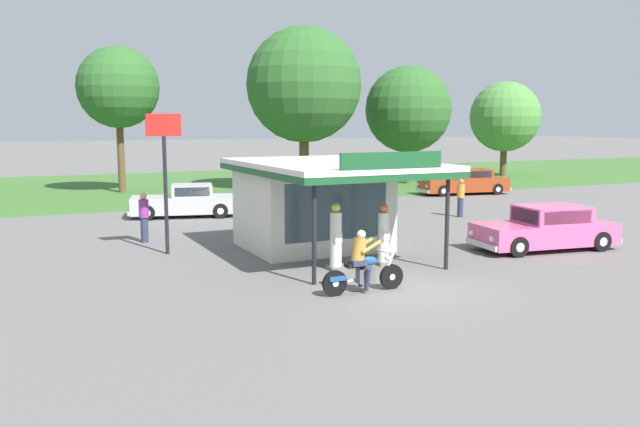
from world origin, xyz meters
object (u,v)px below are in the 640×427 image
object	(u,v)px
parked_car_back_row_centre_right	(185,202)
parked_car_back_row_left	(465,183)
parked_car_back_row_centre	(345,193)
gas_pump_offside	(384,237)
gas_pump_nearside	(336,239)
featured_classic_sedan	(546,229)
bystander_leaning_by_kiosk	(144,216)
bystander_standing_back_lot	(461,197)
roadside_pole_sign	(165,158)
motorcycle_with_rider	(362,267)

from	to	relation	value
parked_car_back_row_centre_right	parked_car_back_row_left	world-z (taller)	parked_car_back_row_left
parked_car_back_row_centre_right	parked_car_back_row_centre	distance (m)	8.05
parked_car_back_row_centre	gas_pump_offside	bearing A→B (deg)	-112.64
gas_pump_nearside	parked_car_back_row_left	world-z (taller)	gas_pump_nearside
featured_classic_sedan	bystander_leaning_by_kiosk	bearing A→B (deg)	149.41
parked_car_back_row_left	parked_car_back_row_centre	xyz separation A→B (m)	(-9.12, -2.23, 0.02)
featured_classic_sedan	bystander_standing_back_lot	world-z (taller)	bystander_standing_back_lot
roadside_pole_sign	gas_pump_nearside	bearing A→B (deg)	-48.37
motorcycle_with_rider	parked_car_back_row_centre_right	bearing A→B (deg)	92.73
bystander_leaning_by_kiosk	featured_classic_sedan	bearing A→B (deg)	-30.59
gas_pump_nearside	roadside_pole_sign	bearing A→B (deg)	131.63
parked_car_back_row_centre_right	roadside_pole_sign	distance (m)	8.86
parked_car_back_row_centre_right	parked_car_back_row_left	distance (m)	17.31
bystander_standing_back_lot	motorcycle_with_rider	bearing A→B (deg)	-136.94
motorcycle_with_rider	parked_car_back_row_centre_right	world-z (taller)	motorcycle_with_rider
parked_car_back_row_left	bystander_standing_back_lot	size ratio (longest dim) A/B	3.26
gas_pump_nearside	roadside_pole_sign	size ratio (longest dim) A/B	0.43
gas_pump_nearside	motorcycle_with_rider	bearing A→B (deg)	-102.31
roadside_pole_sign	bystander_leaning_by_kiosk	bearing A→B (deg)	96.57
motorcycle_with_rider	parked_car_back_row_centre	distance (m)	16.72
bystander_leaning_by_kiosk	motorcycle_with_rider	bearing A→B (deg)	-69.02
featured_classic_sedan	bystander_leaning_by_kiosk	size ratio (longest dim) A/B	2.85
gas_pump_nearside	parked_car_back_row_centre	distance (m)	14.16
parked_car_back_row_centre_right	parked_car_back_row_centre	world-z (taller)	parked_car_back_row_centre
featured_classic_sedan	parked_car_back_row_centre	xyz separation A→B (m)	(-0.92, 12.68, 0.04)
bystander_leaning_by_kiosk	gas_pump_nearside	bearing A→B (deg)	-58.46
motorcycle_with_rider	parked_car_back_row_centre_right	size ratio (longest dim) A/B	0.44
parked_car_back_row_centre	bystander_leaning_by_kiosk	bearing A→B (deg)	-152.54
featured_classic_sedan	roadside_pole_sign	xyz separation A→B (m)	(-11.57, 4.60, 2.40)
parked_car_back_row_centre_right	parked_car_back_row_centre	bearing A→B (deg)	-0.30
gas_pump_offside	motorcycle_with_rider	distance (m)	3.37
parked_car_back_row_centre	featured_classic_sedan	bearing A→B (deg)	-85.83
featured_classic_sedan	parked_car_back_row_centre_right	world-z (taller)	parked_car_back_row_centre_right
motorcycle_with_rider	bystander_leaning_by_kiosk	bearing A→B (deg)	110.98
gas_pump_offside	parked_car_back_row_centre_right	bearing A→B (deg)	102.94
featured_classic_sedan	motorcycle_with_rider	bearing A→B (deg)	-164.14
gas_pump_nearside	bystander_leaning_by_kiosk	xyz separation A→B (m)	(-4.15, 6.76, 0.05)
bystander_leaning_by_kiosk	roadside_pole_sign	distance (m)	3.23
motorcycle_with_rider	parked_car_back_row_left	distance (m)	23.84
parked_car_back_row_centre_right	parked_car_back_row_left	bearing A→B (deg)	7.26
motorcycle_with_rider	parked_car_back_row_centre_right	xyz separation A→B (m)	(-0.72, 15.06, 0.00)
gas_pump_nearside	parked_car_back_row_left	distance (m)	21.62
gas_pump_nearside	featured_classic_sedan	distance (m)	7.70
parked_car_back_row_centre_right	parked_car_back_row_centre	xyz separation A→B (m)	(8.05, -0.04, 0.05)
bystander_leaning_by_kiosk	roadside_pole_sign	world-z (taller)	roadside_pole_sign
gas_pump_nearside	parked_car_back_row_centre_right	world-z (taller)	gas_pump_nearside
parked_car_back_row_centre_right	bystander_leaning_by_kiosk	xyz separation A→B (m)	(-2.87, -5.72, 0.28)
gas_pump_nearside	bystander_leaning_by_kiosk	bearing A→B (deg)	121.54
parked_car_back_row_centre_right	gas_pump_offside	bearing A→B (deg)	-77.06
gas_pump_nearside	gas_pump_offside	distance (m)	1.58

